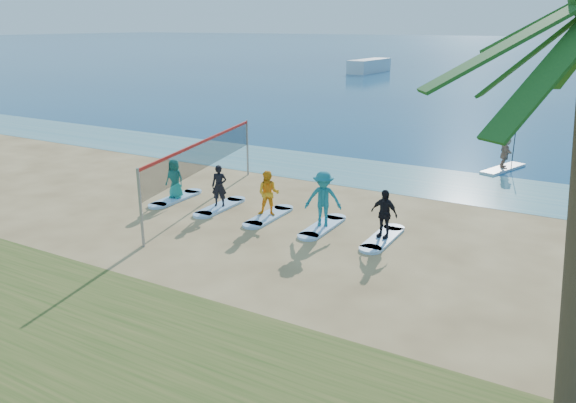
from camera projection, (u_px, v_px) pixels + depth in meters
The scene contains 16 objects.
ground at pixel (285, 261), 16.27m from camera, with size 600.00×600.00×0.00m, color tan.
shallow_water at pixel (404, 178), 24.95m from camera, with size 600.00×600.00×0.00m, color teal.
volleyball_net at pixel (204, 155), 20.86m from camera, with size 2.08×8.87×2.50m.
paddleboard at pixel (503, 169), 26.36m from camera, with size 0.70×3.00×0.12m, color silver.
paddleboarder at pixel (505, 151), 26.11m from camera, with size 1.45×0.46×1.57m, color tan.
boat_offshore_a at pixel (369, 72), 78.17m from camera, with size 2.61×8.75×1.79m, color silver.
surfboard_0 at pixel (176, 198), 21.95m from camera, with size 0.70×2.20×0.09m, color #9BC8F1.
student_0 at pixel (175, 179), 21.70m from camera, with size 0.75×0.49×1.53m, color teal.
surfboard_1 at pixel (220, 207), 20.93m from camera, with size 0.70×2.20×0.09m, color #9BC8F1.
student_1 at pixel (219, 186), 20.68m from camera, with size 0.56×0.37×1.54m, color black.
surfboard_2 at pixel (269, 216), 19.92m from camera, with size 0.70×2.20×0.09m, color #9BC8F1.
student_2 at pixel (268, 193), 19.66m from camera, with size 0.78×0.61×1.61m, color #FFA41A.
surfboard_3 at pixel (323, 227), 18.90m from camera, with size 0.70×2.20×0.09m, color #9BC8F1.
student_3 at pixel (323, 199), 18.60m from camera, with size 1.21×0.70×1.88m, color #1A727E.
surfboard_4 at pixel (383, 238), 17.89m from camera, with size 0.70×2.20×0.09m, color #9BC8F1.
student_4 at pixel (384, 214), 17.64m from camera, with size 0.92×0.38×1.57m, color black.
Camera 1 is at (7.52, -12.95, 6.60)m, focal length 35.00 mm.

